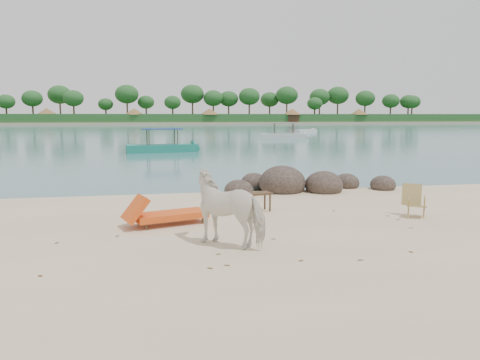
# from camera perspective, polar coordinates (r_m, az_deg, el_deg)

# --- Properties ---
(water) EXTENTS (400.00, 400.00, 0.00)m
(water) POSITION_cam_1_polar(r_m,az_deg,el_deg) (100.00, -9.63, 6.24)
(water) COLOR #3C7578
(water) RESTS_ON ground
(far_shore) EXTENTS (420.00, 90.00, 1.40)m
(far_shore) POSITION_cam_1_polar(r_m,az_deg,el_deg) (179.97, -10.24, 6.91)
(far_shore) COLOR tan
(far_shore) RESTS_ON ground
(far_scenery) EXTENTS (420.00, 18.00, 9.50)m
(far_scenery) POSITION_cam_1_polar(r_m,az_deg,el_deg) (146.66, -10.08, 7.95)
(far_scenery) COLOR #1E4C1E
(far_scenery) RESTS_ON ground
(boulders) EXTENTS (6.33, 2.84, 1.23)m
(boulders) POSITION_cam_1_polar(r_m,az_deg,el_deg) (16.76, 7.03, -0.59)
(boulders) COLOR #312720
(boulders) RESTS_ON ground
(cow) EXTENTS (1.91, 1.80, 1.53)m
(cow) POSITION_cam_1_polar(r_m,az_deg,el_deg) (9.70, -1.14, -3.53)
(cow) COLOR white
(cow) RESTS_ON ground
(side_table) EXTENTS (0.73, 0.56, 0.53)m
(side_table) POSITION_cam_1_polar(r_m,az_deg,el_deg) (13.04, 2.33, -2.82)
(side_table) COLOR #382316
(side_table) RESTS_ON ground
(lounge_chair) EXTENTS (2.33, 1.39, 0.66)m
(lounge_chair) POSITION_cam_1_polar(r_m,az_deg,el_deg) (11.60, -8.44, -3.91)
(lounge_chair) COLOR #EA581B
(lounge_chair) RESTS_ON ground
(deck_chair) EXTENTS (0.78, 0.79, 0.85)m
(deck_chair) POSITION_cam_1_polar(r_m,az_deg,el_deg) (13.11, 20.73, -2.55)
(deck_chair) COLOR #A28651
(deck_chair) RESTS_ON ground
(boat_near) EXTENTS (6.01, 2.17, 2.87)m
(boat_near) POSITION_cam_1_polar(r_m,az_deg,el_deg) (35.40, -9.48, 5.76)
(boat_near) COLOR #187B66
(boat_near) RESTS_ON water
(boat_mid) EXTENTS (6.31, 2.56, 3.00)m
(boat_mid) POSITION_cam_1_polar(r_m,az_deg,el_deg) (56.07, 5.35, 6.64)
(boat_mid) COLOR silver
(boat_mid) RESTS_ON water
(boat_far) EXTENTS (4.74, 3.64, 0.57)m
(boat_far) POSITION_cam_1_polar(r_m,az_deg,el_deg) (75.51, 8.06, 5.99)
(boat_far) COLOR silver
(boat_far) RESTS_ON water
(dead_leaves) EXTENTS (8.29, 4.43, 0.00)m
(dead_leaves) POSITION_cam_1_polar(r_m,az_deg,el_deg) (10.13, 3.40, -7.47)
(dead_leaves) COLOR brown
(dead_leaves) RESTS_ON ground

